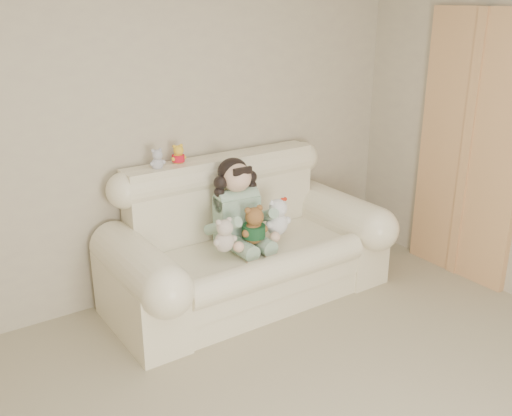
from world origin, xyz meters
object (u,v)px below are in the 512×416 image
object	(u,v)px
cream_teddy	(224,232)
brown_teddy	(254,222)
seated_child	(237,202)
sofa	(248,234)
white_cat	(277,213)

from	to	relation	value
cream_teddy	brown_teddy	bearing A→B (deg)	7.69
seated_child	sofa	bearing A→B (deg)	-53.61
white_cat	cream_teddy	distance (m)	0.48
seated_child	brown_teddy	bearing A→B (deg)	-82.76
white_cat	brown_teddy	bearing A→B (deg)	-164.69
brown_teddy	cream_teddy	distance (m)	0.25
sofa	brown_teddy	world-z (taller)	sofa
sofa	cream_teddy	size ratio (longest dim) A/B	7.32
seated_child	cream_teddy	distance (m)	0.34
seated_child	cream_teddy	world-z (taller)	seated_child
white_cat	sofa	bearing A→B (deg)	160.04
sofa	white_cat	bearing A→B (deg)	-26.43
sofa	brown_teddy	size ratio (longest dim) A/B	6.33
seated_child	white_cat	distance (m)	0.31
sofa	seated_child	bearing A→B (deg)	121.24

